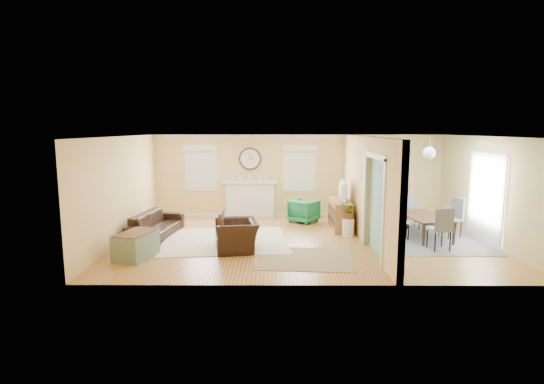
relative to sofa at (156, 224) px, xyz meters
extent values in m
plane|color=#975B22|center=(3.84, -0.58, -0.31)|extent=(9.00, 9.00, 0.00)
cube|color=#DCB873|center=(3.84, 2.42, 0.99)|extent=(9.00, 0.02, 2.60)
cube|color=#DCB873|center=(3.84, -3.58, 0.99)|extent=(9.00, 0.02, 2.60)
cube|color=#DCB873|center=(-0.66, -0.58, 0.99)|extent=(0.02, 6.00, 2.60)
cube|color=#DCB873|center=(8.34, -0.58, 0.99)|extent=(0.02, 6.00, 2.60)
cube|color=white|center=(3.84, -0.58, 2.29)|extent=(9.00, 6.00, 0.02)
cube|color=#DCB873|center=(5.34, 0.82, 0.99)|extent=(0.12, 3.20, 2.60)
cube|color=#DCB873|center=(5.34, -3.08, 0.99)|extent=(0.12, 1.00, 2.60)
cube|color=#DCB873|center=(5.34, -1.68, 2.09)|extent=(0.12, 1.80, 0.40)
cube|color=white|center=(5.27, -0.78, 0.79)|extent=(0.04, 0.12, 2.20)
cube|color=white|center=(5.27, -2.58, 0.79)|extent=(0.04, 0.12, 2.20)
cube|color=white|center=(5.27, -1.68, 1.89)|extent=(0.04, 1.92, 0.12)
cube|color=#73AFAE|center=(5.41, -0.58, 0.99)|extent=(0.02, 6.00, 2.60)
cube|color=white|center=(2.34, 2.30, 0.24)|extent=(1.50, 0.24, 1.10)
cube|color=white|center=(2.34, 2.27, 0.82)|extent=(1.70, 0.30, 0.08)
cube|color=black|center=(2.34, 2.40, 0.19)|extent=(0.85, 0.02, 0.75)
cube|color=gold|center=(2.34, 2.29, 0.11)|extent=(0.85, 0.02, 0.62)
cylinder|color=#4E331F|center=(2.34, 2.39, 1.54)|extent=(0.70, 0.06, 0.70)
cylinder|color=silver|center=(2.34, 2.36, 1.54)|extent=(0.60, 0.01, 0.60)
cube|color=black|center=(2.34, 2.35, 1.64)|extent=(0.02, 0.01, 0.20)
cube|color=black|center=(2.40, 2.35, 1.54)|extent=(0.12, 0.01, 0.02)
cube|color=white|center=(0.79, 2.40, 1.24)|extent=(0.90, 0.03, 1.30)
cube|color=white|center=(0.79, 2.37, 1.24)|extent=(1.00, 0.04, 1.40)
cube|color=white|center=(0.79, 2.33, 1.87)|extent=(1.05, 0.10, 0.18)
cube|color=white|center=(3.89, 2.40, 1.24)|extent=(0.90, 0.03, 1.30)
cube|color=white|center=(3.89, 2.37, 1.24)|extent=(1.00, 0.04, 1.40)
cube|color=white|center=(3.89, 2.33, 1.87)|extent=(1.05, 0.10, 0.18)
cube|color=white|center=(8.31, -0.58, 0.79)|extent=(0.03, 1.60, 2.10)
cube|color=white|center=(8.28, -0.58, 0.79)|extent=(0.03, 1.70, 2.20)
cylinder|color=gold|center=(6.84, -0.58, 2.14)|extent=(0.02, 0.02, 0.30)
sphere|color=white|center=(6.84, -0.58, 1.89)|extent=(0.30, 0.30, 0.30)
cube|color=white|center=(1.87, -0.54, -0.30)|extent=(3.28, 2.92, 0.02)
cube|color=#9D885C|center=(3.76, -2.01, -0.30)|extent=(2.20, 1.85, 0.01)
cube|color=slate|center=(6.97, -0.22, -0.30)|extent=(2.58, 3.22, 0.01)
imported|color=black|center=(0.00, 0.00, 0.00)|extent=(1.07, 2.18, 0.61)
imported|color=black|center=(2.23, -1.35, 0.04)|extent=(1.12, 1.22, 0.70)
imported|color=#1A7C4C|center=(3.99, 1.64, 0.04)|extent=(1.04, 1.05, 0.69)
cube|color=slate|center=(0.09, -1.95, -0.03)|extent=(0.83, 1.11, 0.55)
cube|color=#4E331F|center=(0.09, -1.95, 0.25)|extent=(0.79, 1.05, 0.02)
cube|color=#A27A47|center=(4.95, 0.83, 0.09)|extent=(0.49, 1.47, 0.80)
cube|color=#4E331F|center=(4.70, 0.39, 0.24)|extent=(0.01, 0.39, 0.22)
cube|color=#4E331F|center=(4.70, 0.39, -0.03)|extent=(0.01, 0.39, 0.22)
cube|color=#4E331F|center=(4.70, 0.83, 0.24)|extent=(0.01, 0.39, 0.22)
cube|color=#4E331F|center=(4.70, 0.83, -0.03)|extent=(0.01, 0.39, 0.22)
cube|color=#4E331F|center=(4.70, 1.27, 0.24)|extent=(0.01, 0.39, 0.22)
cube|color=#4E331F|center=(4.70, 1.27, -0.03)|extent=(0.01, 0.39, 0.22)
imported|color=black|center=(4.93, 0.83, 0.77)|extent=(0.17, 0.98, 0.56)
cylinder|color=white|center=(5.02, -0.04, -0.08)|extent=(0.31, 0.31, 0.45)
imported|color=#337F33|center=(5.02, -0.04, 0.36)|extent=(0.48, 0.45, 0.43)
imported|color=#4E331F|center=(6.97, -0.22, -0.01)|extent=(1.14, 1.78, 0.59)
cube|color=slate|center=(6.96, 0.84, 0.12)|extent=(0.41, 0.41, 0.05)
cube|color=slate|center=(6.96, 0.84, 0.36)|extent=(0.40, 0.06, 0.47)
cylinder|color=black|center=(7.12, 1.01, -0.11)|extent=(0.03, 0.03, 0.40)
cylinder|color=black|center=(7.13, 0.69, -0.11)|extent=(0.03, 0.03, 0.40)
cylinder|color=black|center=(6.80, 1.00, -0.11)|extent=(0.03, 0.03, 0.40)
cylinder|color=black|center=(6.81, 0.68, -0.11)|extent=(0.03, 0.03, 0.40)
cube|color=slate|center=(6.90, -1.31, 0.18)|extent=(0.51, 0.51, 0.05)
cube|color=slate|center=(6.90, -1.31, 0.45)|extent=(0.45, 0.11, 0.54)
cylinder|color=black|center=(6.74, -1.52, -0.08)|extent=(0.03, 0.03, 0.45)
cylinder|color=black|center=(6.69, -1.16, -0.08)|extent=(0.03, 0.03, 0.45)
cylinder|color=black|center=(7.10, -1.47, -0.08)|extent=(0.03, 0.03, 0.45)
cylinder|color=black|center=(7.05, -1.11, -0.08)|extent=(0.03, 0.03, 0.45)
cube|color=white|center=(6.34, -0.25, 0.13)|extent=(0.47, 0.47, 0.05)
cube|color=white|center=(6.34, -0.25, 0.37)|extent=(0.11, 0.41, 0.49)
cylinder|color=black|center=(6.20, -0.06, -0.10)|extent=(0.03, 0.03, 0.41)
cylinder|color=black|center=(6.52, -0.11, -0.10)|extent=(0.03, 0.03, 0.41)
cylinder|color=black|center=(6.15, -0.38, -0.10)|extent=(0.03, 0.03, 0.41)
cylinder|color=black|center=(6.47, -0.43, -0.10)|extent=(0.03, 0.03, 0.41)
cube|color=slate|center=(7.63, -0.17, 0.18)|extent=(0.57, 0.57, 0.05)
cube|color=slate|center=(7.63, -0.17, 0.45)|extent=(0.18, 0.45, 0.54)
cylinder|color=black|center=(7.86, -0.29, -0.08)|extent=(0.03, 0.03, 0.45)
cylinder|color=black|center=(7.51, -0.40, -0.08)|extent=(0.03, 0.03, 0.45)
cylinder|color=black|center=(7.75, 0.06, -0.08)|extent=(0.03, 0.03, 0.45)
cylinder|color=black|center=(7.40, -0.05, -0.08)|extent=(0.03, 0.03, 0.45)
camera|label=1|loc=(3.09, -10.85, 2.48)|focal=28.00mm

